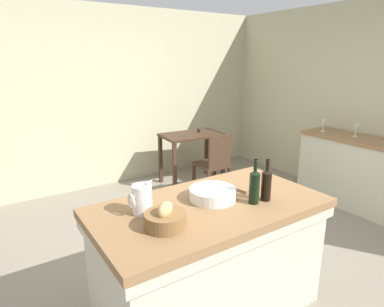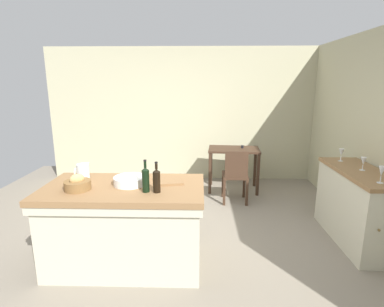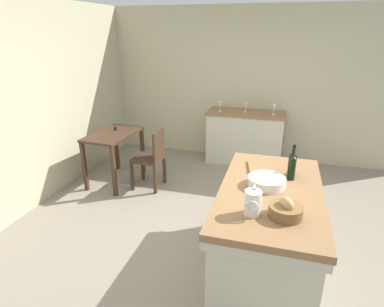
{
  "view_description": "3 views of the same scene",
  "coord_description": "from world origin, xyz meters",
  "px_view_note": "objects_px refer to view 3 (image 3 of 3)",
  "views": [
    {
      "loc": [
        -1.72,
        -2.17,
        1.86
      ],
      "look_at": [
        0.08,
        0.56,
        0.92
      ],
      "focal_mm": 30.86,
      "sensor_mm": 36.0,
      "label": 1
    },
    {
      "loc": [
        0.34,
        -3.35,
        1.91
      ],
      "look_at": [
        0.23,
        0.54,
        1.0
      ],
      "focal_mm": 27.86,
      "sensor_mm": 36.0,
      "label": 2
    },
    {
      "loc": [
        -3.06,
        -0.49,
        2.2
      ],
      "look_at": [
        0.19,
        0.44,
        0.89
      ],
      "focal_mm": 29.89,
      "sensor_mm": 36.0,
      "label": 3
    }
  ],
  "objects_px": {
    "wooden_chair": "(151,157)",
    "wine_bottle_dark": "(292,163)",
    "island_table": "(267,228)",
    "writing_desk": "(114,141)",
    "wash_bowl": "(267,182)",
    "side_cabinet": "(245,138)",
    "wine_bottle_amber": "(292,167)",
    "cutting_board": "(261,167)",
    "wine_glass_middle": "(220,105)",
    "wine_glass_left": "(246,106)",
    "pitcher": "(253,203)",
    "wine_glass_far_left": "(274,107)",
    "bread_basket": "(286,210)"
  },
  "relations": [
    {
      "from": "island_table",
      "to": "wash_bowl",
      "type": "relative_size",
      "value": 4.9
    },
    {
      "from": "wooden_chair",
      "to": "wine_bottle_dark",
      "type": "bearing_deg",
      "value": -117.48
    },
    {
      "from": "side_cabinet",
      "to": "wash_bowl",
      "type": "bearing_deg",
      "value": -169.17
    },
    {
      "from": "wine_bottle_dark",
      "to": "wine_glass_left",
      "type": "height_order",
      "value": "wine_bottle_dark"
    },
    {
      "from": "writing_desk",
      "to": "wash_bowl",
      "type": "distance_m",
      "value": 2.68
    },
    {
      "from": "wine_glass_middle",
      "to": "wooden_chair",
      "type": "bearing_deg",
      "value": 150.37
    },
    {
      "from": "wine_bottle_dark",
      "to": "wine_glass_middle",
      "type": "xyz_separation_m",
      "value": [
        2.28,
        1.17,
        0.01
      ]
    },
    {
      "from": "bread_basket",
      "to": "wine_glass_far_left",
      "type": "distance_m",
      "value": 3.09
    },
    {
      "from": "wine_bottle_dark",
      "to": "wash_bowl",
      "type": "bearing_deg",
      "value": 145.18
    },
    {
      "from": "cutting_board",
      "to": "wine_glass_middle",
      "type": "relative_size",
      "value": 1.82
    },
    {
      "from": "wine_bottle_dark",
      "to": "wine_bottle_amber",
      "type": "xyz_separation_m",
      "value": [
        -0.11,
        0.01,
        0.01
      ]
    },
    {
      "from": "wooden_chair",
      "to": "cutting_board",
      "type": "bearing_deg",
      "value": -119.6
    },
    {
      "from": "wash_bowl",
      "to": "wine_bottle_dark",
      "type": "bearing_deg",
      "value": -34.82
    },
    {
      "from": "writing_desk",
      "to": "wooden_chair",
      "type": "relative_size",
      "value": 1.05
    },
    {
      "from": "island_table",
      "to": "writing_desk",
      "type": "height_order",
      "value": "island_table"
    },
    {
      "from": "side_cabinet",
      "to": "writing_desk",
      "type": "xyz_separation_m",
      "value": [
        -1.31,
        1.8,
        0.19
      ]
    },
    {
      "from": "writing_desk",
      "to": "wash_bowl",
      "type": "xyz_separation_m",
      "value": [
        -1.34,
        -2.3,
        0.28
      ]
    },
    {
      "from": "island_table",
      "to": "writing_desk",
      "type": "xyz_separation_m",
      "value": [
        1.4,
        2.35,
        0.17
      ]
    },
    {
      "from": "island_table",
      "to": "cutting_board",
      "type": "bearing_deg",
      "value": 15.84
    },
    {
      "from": "wine_glass_left",
      "to": "wash_bowl",
      "type": "bearing_deg",
      "value": -168.91
    },
    {
      "from": "wooden_chair",
      "to": "wine_bottle_amber",
      "type": "distance_m",
      "value": 2.25
    },
    {
      "from": "island_table",
      "to": "wooden_chair",
      "type": "bearing_deg",
      "value": 51.87
    },
    {
      "from": "pitcher",
      "to": "cutting_board",
      "type": "height_order",
      "value": "pitcher"
    },
    {
      "from": "pitcher",
      "to": "wash_bowl",
      "type": "height_order",
      "value": "pitcher"
    },
    {
      "from": "wine_bottle_dark",
      "to": "wine_bottle_amber",
      "type": "distance_m",
      "value": 0.11
    },
    {
      "from": "bread_basket",
      "to": "wine_glass_middle",
      "type": "distance_m",
      "value": 3.28
    },
    {
      "from": "wine_glass_middle",
      "to": "bread_basket",
      "type": "bearing_deg",
      "value": -160.03
    },
    {
      "from": "wash_bowl",
      "to": "wine_bottle_amber",
      "type": "relative_size",
      "value": 1.05
    },
    {
      "from": "pitcher",
      "to": "wine_glass_left",
      "type": "bearing_deg",
      "value": 7.99
    },
    {
      "from": "wine_glass_left",
      "to": "wooden_chair",
      "type": "bearing_deg",
      "value": 139.38
    },
    {
      "from": "side_cabinet",
      "to": "cutting_board",
      "type": "height_order",
      "value": "same"
    },
    {
      "from": "wash_bowl",
      "to": "wine_glass_left",
      "type": "relative_size",
      "value": 2.13
    },
    {
      "from": "island_table",
      "to": "wine_bottle_dark",
      "type": "distance_m",
      "value": 0.67
    },
    {
      "from": "side_cabinet",
      "to": "writing_desk",
      "type": "bearing_deg",
      "value": 126.14
    },
    {
      "from": "wooden_chair",
      "to": "wine_glass_middle",
      "type": "distance_m",
      "value": 1.58
    },
    {
      "from": "side_cabinet",
      "to": "writing_desk",
      "type": "relative_size",
      "value": 1.41
    },
    {
      "from": "wash_bowl",
      "to": "wine_glass_left",
      "type": "height_order",
      "value": "wine_glass_left"
    },
    {
      "from": "writing_desk",
      "to": "wine_glass_left",
      "type": "bearing_deg",
      "value": -53.43
    },
    {
      "from": "bread_basket",
      "to": "wine_bottle_dark",
      "type": "bearing_deg",
      "value": -3.4
    },
    {
      "from": "pitcher",
      "to": "wine_bottle_dark",
      "type": "bearing_deg",
      "value": -19.39
    },
    {
      "from": "island_table",
      "to": "pitcher",
      "type": "bearing_deg",
      "value": 165.18
    },
    {
      "from": "wash_bowl",
      "to": "cutting_board",
      "type": "xyz_separation_m",
      "value": [
        0.39,
        0.08,
        -0.03
      ]
    },
    {
      "from": "side_cabinet",
      "to": "wine_bottle_dark",
      "type": "height_order",
      "value": "wine_bottle_dark"
    },
    {
      "from": "pitcher",
      "to": "wine_glass_left",
      "type": "distance_m",
      "value": 3.21
    },
    {
      "from": "wash_bowl",
      "to": "wine_bottle_amber",
      "type": "bearing_deg",
      "value": -45.63
    },
    {
      "from": "side_cabinet",
      "to": "wine_bottle_dark",
      "type": "relative_size",
      "value": 4.35
    },
    {
      "from": "writing_desk",
      "to": "cutting_board",
      "type": "distance_m",
      "value": 2.43
    },
    {
      "from": "wine_bottle_dark",
      "to": "wine_glass_far_left",
      "type": "relative_size",
      "value": 1.7
    },
    {
      "from": "side_cabinet",
      "to": "wine_bottle_amber",
      "type": "height_order",
      "value": "wine_bottle_amber"
    },
    {
      "from": "wine_glass_far_left",
      "to": "wine_glass_left",
      "type": "distance_m",
      "value": 0.47
    }
  ]
}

